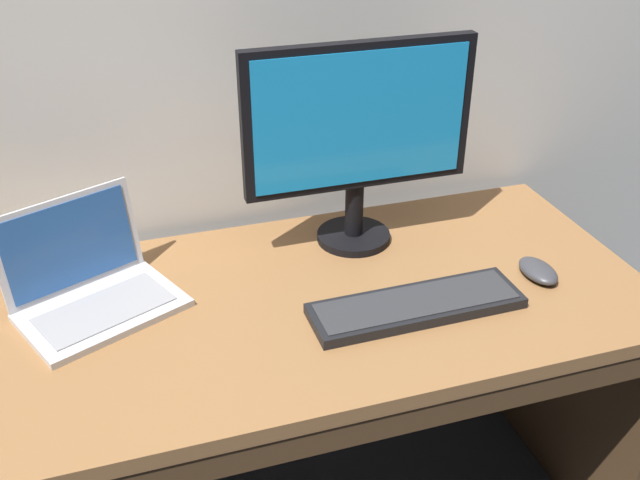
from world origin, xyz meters
TOP-DOWN VIEW (x-y plane):
  - desk at (0.00, -0.01)m, footprint 1.67×0.72m
  - laptop_silver at (-0.38, 0.11)m, footprint 0.39×0.36m
  - external_monitor at (0.25, 0.19)m, footprint 0.54×0.18m
  - wired_keyboard at (0.28, -0.12)m, footprint 0.46×0.14m
  - computer_mouse at (0.60, -0.08)m, footprint 0.07×0.12m

SIDE VIEW (x-z plane):
  - desk at x=0.00m, z-range 0.19..0.95m
  - wired_keyboard at x=0.28m, z-range 0.76..0.79m
  - computer_mouse at x=0.60m, z-range 0.76..0.79m
  - laptop_silver at x=-0.38m, z-range 0.70..0.92m
  - external_monitor at x=0.25m, z-range 0.80..1.30m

